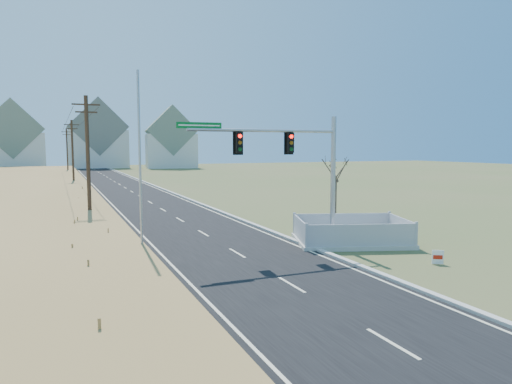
% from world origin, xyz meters
% --- Properties ---
extents(ground, '(260.00, 260.00, 0.00)m').
position_xyz_m(ground, '(0.00, 0.00, 0.00)').
color(ground, '#4A592B').
rests_on(ground, ground).
extents(road, '(8.00, 180.00, 0.06)m').
position_xyz_m(road, '(0.00, 50.00, 0.03)').
color(road, black).
rests_on(road, ground).
extents(curb, '(0.30, 180.00, 0.18)m').
position_xyz_m(curb, '(4.15, 50.00, 0.09)').
color(curb, '#B2AFA8').
rests_on(curb, ground).
extents(utility_pole_near, '(1.80, 0.26, 9.00)m').
position_xyz_m(utility_pole_near, '(-6.50, 15.00, 4.68)').
color(utility_pole_near, '#422D1E').
rests_on(utility_pole_near, ground).
extents(utility_pole_mid, '(1.80, 0.26, 9.00)m').
position_xyz_m(utility_pole_mid, '(-6.50, 45.00, 4.68)').
color(utility_pole_mid, '#422D1E').
rests_on(utility_pole_mid, ground).
extents(utility_pole_far, '(1.80, 0.26, 9.00)m').
position_xyz_m(utility_pole_far, '(-6.50, 75.00, 4.68)').
color(utility_pole_far, '#422D1E').
rests_on(utility_pole_far, ground).
extents(condo_nnw, '(14.93, 11.17, 17.03)m').
position_xyz_m(condo_nnw, '(-18.00, 108.00, 6.94)').
color(condo_nnw, silver).
rests_on(condo_nnw, ground).
extents(condo_n, '(15.27, 10.20, 18.54)m').
position_xyz_m(condo_n, '(2.00, 112.00, 7.61)').
color(condo_n, silver).
rests_on(condo_n, ground).
extents(condo_ne, '(14.12, 10.51, 16.52)m').
position_xyz_m(condo_ne, '(20.00, 104.00, 6.84)').
color(condo_ne, silver).
rests_on(condo_ne, ground).
extents(traffic_signal_mast, '(9.11, 0.62, 7.25)m').
position_xyz_m(traffic_signal_mast, '(3.80, 3.81, 4.45)').
color(traffic_signal_mast, '#9EA0A5').
rests_on(traffic_signal_mast, ground).
extents(fence_enclosure, '(7.40, 6.16, 1.45)m').
position_xyz_m(fence_enclosure, '(7.10, 3.95, 0.28)').
color(fence_enclosure, '#B7B5AD').
rests_on(fence_enclosure, ground).
extents(open_sign, '(0.48, 0.33, 0.67)m').
position_xyz_m(open_sign, '(8.00, -1.77, 0.35)').
color(open_sign, white).
rests_on(open_sign, ground).
extents(flagpole, '(0.40, 0.40, 8.88)m').
position_xyz_m(flagpole, '(-5.11, 2.58, 3.55)').
color(flagpole, '#B7B5AD').
rests_on(flagpole, ground).
extents(bare_tree, '(1.97, 1.97, 5.22)m').
position_xyz_m(bare_tree, '(8.29, 7.43, 4.20)').
color(bare_tree, '#4C3F33').
rests_on(bare_tree, ground).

